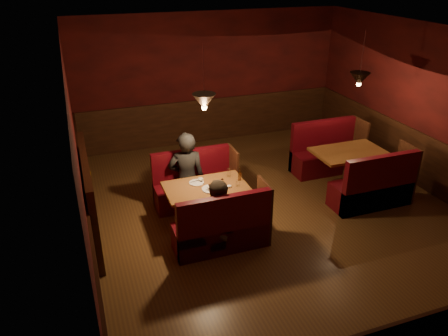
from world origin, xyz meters
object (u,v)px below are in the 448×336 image
object	(u,v)px
second_table	(348,160)
second_bench_far	(326,155)
main_table	(207,195)
diner_a	(186,161)
second_bench_near	(374,189)
main_bench_far	(195,187)
main_bench_near	(223,231)
diner_b	(221,205)

from	to	relation	value
second_table	second_bench_far	xyz separation A→B (m)	(0.03, 0.77, -0.21)
main_table	diner_a	bearing A→B (deg)	101.80
second_bench_near	second_bench_far	bearing A→B (deg)	90.00
main_table	second_bench_near	xyz separation A→B (m)	(2.86, -0.43, -0.20)
main_table	main_bench_far	size ratio (longest dim) A/B	0.91
main_bench_near	second_table	size ratio (longest dim) A/B	1.09
main_bench_far	second_table	distance (m)	2.85
main_bench_far	second_bench_near	xyz separation A→B (m)	(2.84, -1.16, 0.02)
second_bench_far	diner_b	bearing A→B (deg)	-148.13
second_bench_near	diner_b	distance (m)	2.90
main_bench_far	second_bench_near	distance (m)	3.07
main_bench_near	diner_a	distance (m)	1.51
second_table	second_bench_far	distance (m)	0.80
main_bench_far	diner_b	size ratio (longest dim) A/B	0.98
second_bench_near	diner_a	bearing A→B (deg)	159.69
main_table	second_table	world-z (taller)	main_table
diner_b	second_bench_near	bearing A→B (deg)	-11.22
main_table	main_bench_near	xyz separation A→B (m)	(0.01, -0.73, -0.22)
main_bench_near	main_table	bearing A→B (deg)	91.11
second_table	diner_a	distance (m)	3.00
main_bench_near	second_table	world-z (taller)	main_bench_near
main_table	main_bench_near	world-z (taller)	main_bench_near
main_table	second_bench_far	bearing A→B (deg)	21.17
main_bench_far	second_table	world-z (taller)	main_bench_far
main_bench_far	second_table	bearing A→B (deg)	-7.85
second_table	second_bench_near	bearing A→B (deg)	-87.80
main_bench_near	second_bench_near	distance (m)	2.86
diner_a	second_bench_near	bearing A→B (deg)	168.74
second_table	second_bench_far	size ratio (longest dim) A/B	0.90
second_bench_far	diner_a	bearing A→B (deg)	-171.86
second_bench_near	diner_a	xyz separation A→B (m)	(-3.00, 1.11, 0.52)
main_table	second_bench_far	distance (m)	3.07
second_bench_near	diner_a	world-z (taller)	diner_a
main_bench_far	second_bench_far	xyz separation A→B (m)	(2.84, 0.38, 0.02)
second_bench_far	diner_b	size ratio (longest dim) A/B	0.99
main_bench_far	second_table	xyz separation A→B (m)	(2.81, -0.39, 0.23)
second_bench_near	diner_b	bearing A→B (deg)	-175.23
main_table	diner_b	bearing A→B (deg)	-90.15
second_table	main_table	bearing A→B (deg)	-173.20
main_bench_near	second_bench_far	distance (m)	3.38
diner_b	main_table	bearing A→B (deg)	73.87
second_table	diner_b	bearing A→B (deg)	-160.39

